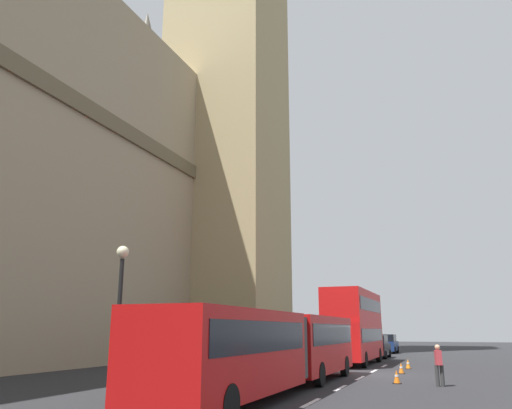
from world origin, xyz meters
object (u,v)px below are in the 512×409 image
(street_lamp, at_px, (119,308))
(pedestrian_near_cones, at_px, (439,364))
(articulated_bus, at_px, (277,344))
(sedan_trailing, at_px, (387,344))
(traffic_cone_middle, at_px, (401,368))
(traffic_cone_east, at_px, (408,364))
(traffic_cone_west, at_px, (397,377))
(double_decker_bus, at_px, (354,324))
(sedan_lead, at_px, (377,347))

(street_lamp, relative_size, pedestrian_near_cones, 3.12)
(articulated_bus, relative_size, sedan_trailing, 4.03)
(sedan_trailing, relative_size, traffic_cone_middle, 7.59)
(articulated_bus, distance_m, traffic_cone_east, 14.33)
(sedan_trailing, height_order, traffic_cone_west, sedan_trailing)
(articulated_bus, xyz_separation_m, street_lamp, (-4.10, 4.51, 1.31))
(double_decker_bus, height_order, traffic_cone_west, double_decker_bus)
(traffic_cone_middle, distance_m, traffic_cone_east, 3.73)
(double_decker_bus, bearing_deg, traffic_cone_middle, -151.19)
(articulated_bus, height_order, street_lamp, street_lamp)
(sedan_trailing, bearing_deg, pedestrian_near_cones, -169.30)
(pedestrian_near_cones, bearing_deg, sedan_lead, 14.62)
(street_lamp, bearing_deg, pedestrian_near_cones, -51.45)
(traffic_cone_west, bearing_deg, traffic_cone_middle, 3.40)
(traffic_cone_east, xyz_separation_m, street_lamp, (-17.88, 8.19, 2.77))
(articulated_bus, height_order, traffic_cone_middle, articulated_bus)
(articulated_bus, distance_m, sedan_lead, 25.31)
(street_lamp, bearing_deg, traffic_cone_west, -44.02)
(street_lamp, bearing_deg, articulated_bus, -47.70)
(double_decker_bus, relative_size, traffic_cone_west, 17.14)
(articulated_bus, distance_m, pedestrian_near_cones, 7.13)
(articulated_bus, height_order, pedestrian_near_cones, articulated_bus)
(sedan_lead, height_order, street_lamp, street_lamp)
(double_decker_bus, distance_m, street_lamp, 21.25)
(articulated_bus, relative_size, traffic_cone_middle, 30.58)
(street_lamp, bearing_deg, traffic_cone_east, -24.62)
(sedan_lead, xyz_separation_m, traffic_cone_middle, (-15.25, -3.39, -0.63))
(articulated_bus, bearing_deg, street_lamp, 132.30)
(traffic_cone_west, height_order, street_lamp, street_lamp)
(sedan_trailing, bearing_deg, double_decker_bus, -179.80)
(traffic_cone_middle, bearing_deg, sedan_trailing, 8.44)
(double_decker_bus, distance_m, sedan_trailing, 18.44)
(sedan_trailing, relative_size, pedestrian_near_cones, 2.60)
(double_decker_bus, relative_size, street_lamp, 1.89)
(traffic_cone_east, height_order, street_lamp, street_lamp)
(pedestrian_near_cones, bearing_deg, traffic_cone_west, 72.78)
(traffic_cone_middle, bearing_deg, traffic_cone_east, -0.71)
(double_decker_bus, height_order, traffic_cone_middle, double_decker_bus)
(traffic_cone_middle, xyz_separation_m, traffic_cone_east, (3.73, -0.05, 0.00))
(sedan_lead, distance_m, pedestrian_near_cones, 21.91)
(traffic_cone_east, bearing_deg, traffic_cone_middle, 179.29)
(articulated_bus, distance_m, traffic_cone_west, 6.28)
(street_lamp, bearing_deg, sedan_lead, -9.18)
(sedan_trailing, bearing_deg, articulated_bus, -179.89)
(pedestrian_near_cones, bearing_deg, traffic_cone_east, 12.20)
(double_decker_bus, height_order, sedan_lead, double_decker_bus)
(sedan_lead, bearing_deg, traffic_cone_west, -169.81)
(articulated_bus, xyz_separation_m, traffic_cone_middle, (10.05, -3.64, -1.46))
(traffic_cone_middle, distance_m, pedestrian_near_cones, 6.36)
(sedan_lead, bearing_deg, sedan_trailing, 1.84)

